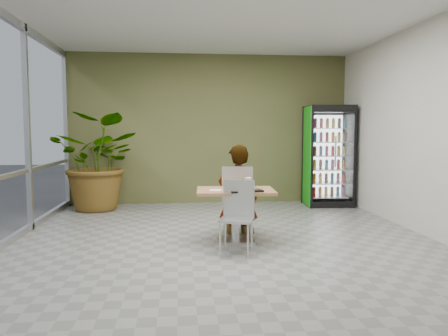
# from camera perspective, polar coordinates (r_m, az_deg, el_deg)

# --- Properties ---
(ground) EXTENTS (7.00, 7.00, 0.00)m
(ground) POSITION_cam_1_polar(r_m,az_deg,el_deg) (6.17, 0.31, -9.82)
(ground) COLOR gray
(ground) RESTS_ON ground
(room_envelope) EXTENTS (6.00, 7.00, 3.20)m
(room_envelope) POSITION_cam_1_polar(r_m,az_deg,el_deg) (5.97, 0.31, 5.21)
(room_envelope) COLOR beige
(room_envelope) RESTS_ON ground
(dining_table) EXTENTS (1.11, 0.81, 0.75)m
(dining_table) POSITION_cam_1_polar(r_m,az_deg,el_deg) (6.13, 1.50, -4.78)
(dining_table) COLOR #A27545
(dining_table) RESTS_ON ground
(chair_far) EXTENTS (0.52, 0.53, 1.04)m
(chair_far) POSITION_cam_1_polar(r_m,az_deg,el_deg) (6.61, 1.77, -3.45)
(chair_far) COLOR #B4B6B9
(chair_far) RESTS_ON ground
(chair_near) EXTENTS (0.51, 0.52, 0.93)m
(chair_near) POSITION_cam_1_polar(r_m,az_deg,el_deg) (5.66, 1.79, -5.53)
(chair_near) COLOR #B4B6B9
(chair_near) RESTS_ON ground
(seated_woman) EXTENTS (0.67, 0.48, 1.66)m
(seated_woman) POSITION_cam_1_polar(r_m,az_deg,el_deg) (6.68, 1.85, -4.04)
(seated_woman) COLOR black
(seated_woman) RESTS_ON ground
(pizza_plate) EXTENTS (0.29, 0.22, 0.03)m
(pizza_plate) POSITION_cam_1_polar(r_m,az_deg,el_deg) (6.18, 1.50, -2.56)
(pizza_plate) COLOR white
(pizza_plate) RESTS_ON dining_table
(soda_cup) EXTENTS (0.09, 0.09, 0.16)m
(soda_cup) POSITION_cam_1_polar(r_m,az_deg,el_deg) (6.16, 3.18, -2.02)
(soda_cup) COLOR white
(soda_cup) RESTS_ON dining_table
(napkin_stack) EXTENTS (0.16, 0.16, 0.02)m
(napkin_stack) POSITION_cam_1_polar(r_m,az_deg,el_deg) (5.89, -1.14, -2.99)
(napkin_stack) COLOR white
(napkin_stack) RESTS_ON dining_table
(cafeteria_tray) EXTENTS (0.51, 0.41, 0.03)m
(cafeteria_tray) POSITION_cam_1_polar(r_m,az_deg,el_deg) (5.91, 2.63, -2.93)
(cafeteria_tray) COLOR black
(cafeteria_tray) RESTS_ON dining_table
(beverage_fridge) EXTENTS (1.00, 0.80, 2.09)m
(beverage_fridge) POSITION_cam_1_polar(r_m,az_deg,el_deg) (9.38, 13.52, 1.55)
(beverage_fridge) COLOR black
(beverage_fridge) RESTS_ON ground
(potted_plant) EXTENTS (2.05, 1.88, 1.91)m
(potted_plant) POSITION_cam_1_polar(r_m,az_deg,el_deg) (8.95, -15.90, 0.77)
(potted_plant) COLOR #346327
(potted_plant) RESTS_ON ground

